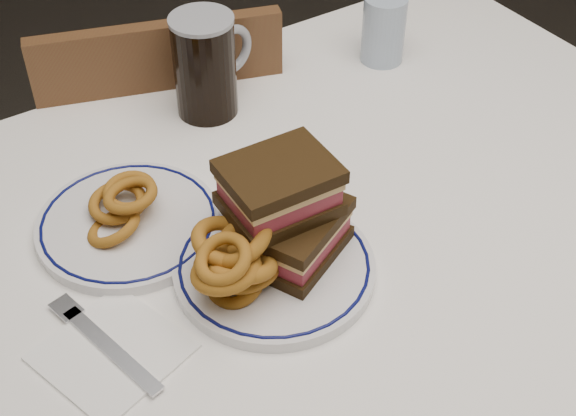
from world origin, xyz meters
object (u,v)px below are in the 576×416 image
main_plate (274,267)px  far_plate (129,224)px  chair_far (169,177)px  beer_mug (206,64)px  reuben_sandwich (287,211)px

main_plate → far_plate: size_ratio=1.04×
chair_far → far_plate: bearing=-119.9°
chair_far → beer_mug: size_ratio=5.39×
beer_mug → far_plate: beer_mug is taller
chair_far → reuben_sandwich: 0.66m
reuben_sandwich → beer_mug: (0.08, 0.34, -0.00)m
far_plate → reuben_sandwich: bearing=-48.0°
chair_far → beer_mug: 0.42m
main_plate → reuben_sandwich: (0.03, 0.01, 0.07)m
chair_far → beer_mug: (-0.00, -0.20, 0.36)m
main_plate → far_plate: (-0.12, 0.17, -0.00)m
reuben_sandwich → far_plate: (-0.14, 0.16, -0.07)m
reuben_sandwich → far_plate: size_ratio=0.66×
reuben_sandwich → far_plate: bearing=132.0°
beer_mug → main_plate: bearing=-106.4°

